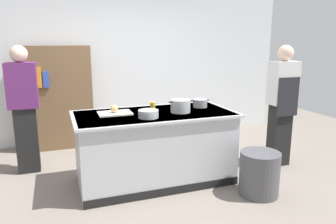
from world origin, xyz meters
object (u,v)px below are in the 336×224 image
object	(u,v)px
bookshelf	(58,98)
trash_bin	(259,174)
sauce_pan	(200,103)
stock_pot	(181,106)
juice_cup	(153,106)
person_chef	(282,103)
onion	(114,109)
mixing_bowl	(148,114)
person_guest	(24,107)

from	to	relation	value
bookshelf	trash_bin	bearing A→B (deg)	-50.24
bookshelf	sauce_pan	bearing A→B (deg)	-42.97
stock_pot	juice_cup	xyz separation A→B (m)	(-0.28, 0.28, -0.03)
sauce_pan	person_chef	distance (m)	1.20
onion	trash_bin	world-z (taller)	onion
mixing_bowl	trash_bin	bearing A→B (deg)	-25.39
sauce_pan	bookshelf	distance (m)	2.45
person_guest	sauce_pan	bearing A→B (deg)	71.68
stock_pot	trash_bin	distance (m)	1.23
stock_pot	juice_cup	distance (m)	0.39
mixing_bowl	juice_cup	distance (m)	0.45
trash_bin	onion	bearing A→B (deg)	150.07
mixing_bowl	juice_cup	size ratio (longest dim) A/B	2.35
trash_bin	person_guest	size ratio (longest dim) A/B	0.30
sauce_pan	person_chef	xyz separation A→B (m)	(1.18, -0.20, -0.04)
sauce_pan	juice_cup	world-z (taller)	sauce_pan
juice_cup	mixing_bowl	bearing A→B (deg)	-113.24
onion	trash_bin	size ratio (longest dim) A/B	0.18
onion	bookshelf	size ratio (longest dim) A/B	0.06
mixing_bowl	trash_bin	size ratio (longest dim) A/B	0.45
onion	person_chef	xyz separation A→B (m)	(2.35, -0.16, -0.05)
stock_pot	juice_cup	bearing A→B (deg)	135.28
mixing_bowl	person_guest	xyz separation A→B (m)	(-1.41, 1.10, -0.03)
mixing_bowl	bookshelf	distance (m)	2.24
mixing_bowl	person_chef	xyz separation A→B (m)	(2.01, 0.15, -0.03)
sauce_pan	mixing_bowl	world-z (taller)	sauce_pan
person_chef	onion	bearing A→B (deg)	87.48
juice_cup	trash_bin	bearing A→B (deg)	-44.42
trash_bin	bookshelf	size ratio (longest dim) A/B	0.31
onion	stock_pot	world-z (taller)	stock_pot
person_guest	trash_bin	bearing A→B (deg)	57.62
onion	stock_pot	xyz separation A→B (m)	(0.80, -0.17, 0.01)
onion	juice_cup	size ratio (longest dim) A/B	0.94
stock_pot	sauce_pan	distance (m)	0.42
sauce_pan	juice_cup	bearing A→B (deg)	173.79
mixing_bowl	stock_pot	bearing A→B (deg)	17.23
juice_cup	person_guest	xyz separation A→B (m)	(-1.59, 0.69, -0.04)
trash_bin	person_chef	size ratio (longest dim) A/B	0.30
sauce_pan	trash_bin	size ratio (longest dim) A/B	0.49
trash_bin	person_chef	xyz separation A→B (m)	(0.83, 0.71, 0.65)
stock_pot	trash_bin	xyz separation A→B (m)	(0.72, -0.70, -0.72)
juice_cup	trash_bin	distance (m)	1.56
onion	mixing_bowl	size ratio (longest dim) A/B	0.40
stock_pot	trash_bin	bearing A→B (deg)	-44.31
stock_pot	sauce_pan	xyz separation A→B (m)	(0.37, 0.21, -0.03)
stock_pot	person_chef	world-z (taller)	person_chef
trash_bin	stock_pot	bearing A→B (deg)	135.69
onion	stock_pot	distance (m)	0.82
sauce_pan	person_chef	bearing A→B (deg)	-9.43
juice_cup	person_chef	world-z (taller)	person_chef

